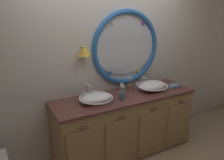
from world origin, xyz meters
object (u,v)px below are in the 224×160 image
at_px(sink_basin_left, 96,98).
at_px(folded_hand_towel, 174,86).
at_px(toothbrush_holder_right, 130,87).
at_px(sink_basin_right, 152,86).
at_px(soap_dispenser, 123,91).
at_px(toothbrush_holder_left, 122,95).

bearing_deg(sink_basin_left, folded_hand_towel, -2.48).
distance_m(sink_basin_left, toothbrush_holder_right, 0.63).
relative_size(sink_basin_right, folded_hand_towel, 2.52).
bearing_deg(sink_basin_right, toothbrush_holder_right, 150.37).
height_order(sink_basin_right, soap_dispenser, soap_dispenser).
bearing_deg(sink_basin_right, folded_hand_towel, -8.54).
xyz_separation_m(toothbrush_holder_left, soap_dispenser, (0.09, 0.12, 0.00)).
height_order(toothbrush_holder_right, soap_dispenser, toothbrush_holder_right).
distance_m(toothbrush_holder_left, folded_hand_towel, 0.93).
distance_m(sink_basin_left, sink_basin_right, 0.89).
distance_m(sink_basin_right, toothbrush_holder_left, 0.57).
bearing_deg(toothbrush_holder_right, folded_hand_towel, -18.40).
bearing_deg(soap_dispenser, sink_basin_right, -4.58).
height_order(sink_basin_left, sink_basin_right, sink_basin_right).
height_order(toothbrush_holder_left, folded_hand_towel, toothbrush_holder_left).
xyz_separation_m(sink_basin_right, toothbrush_holder_left, (-0.56, -0.08, -0.01)).
bearing_deg(sink_basin_right, toothbrush_holder_left, -171.96).
distance_m(soap_dispenser, folded_hand_towel, 0.84).
xyz_separation_m(sink_basin_right, folded_hand_towel, (0.36, -0.05, -0.05)).
bearing_deg(toothbrush_holder_right, sink_basin_left, -165.37).
bearing_deg(toothbrush_holder_right, toothbrush_holder_left, -139.73).
height_order(sink_basin_right, toothbrush_holder_left, toothbrush_holder_left).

